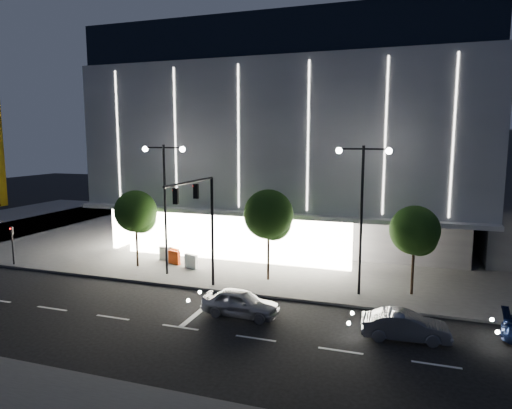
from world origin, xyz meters
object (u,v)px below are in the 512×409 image
object	(u,v)px
street_lamp_west	(165,190)
ped_signal_far	(12,241)
car_second	(405,326)
barrier_d	(191,261)
barrier_a	(174,255)
car_lead	(240,303)
traffic_mast	(202,213)
barrier_c	(174,257)
street_lamp_east	(362,198)
tree_right	(415,233)
barrier_b	(166,253)
tree_mid	(269,217)
tree_left	(136,214)

from	to	relation	value
street_lamp_west	ped_signal_far	world-z (taller)	street_lamp_west
car_second	barrier_d	size ratio (longest dim) A/B	3.66
barrier_a	street_lamp_west	bearing A→B (deg)	-44.87
ped_signal_far	car_lead	distance (m)	19.69
traffic_mast	barrier_c	size ratio (longest dim) A/B	6.43
barrier_c	traffic_mast	bearing A→B (deg)	-25.62
street_lamp_east	barrier_d	size ratio (longest dim) A/B	8.18
traffic_mast	car_second	xyz separation A→B (m)	(11.70, -2.67, -4.36)
tree_right	barrier_b	xyz separation A→B (m)	(-17.93, 2.19, -3.23)
tree_mid	car_second	distance (m)	11.36
ped_signal_far	barrier_c	size ratio (longest dim) A/B	2.73
tree_right	barrier_b	size ratio (longest dim) A/B	5.01
barrier_d	street_lamp_east	bearing A→B (deg)	9.14
traffic_mast	ped_signal_far	distance (m)	16.35
barrier_d	street_lamp_west	bearing A→B (deg)	-100.28
traffic_mast	tree_right	world-z (taller)	traffic_mast
street_lamp_east	car_second	distance (m)	7.98
street_lamp_west	tree_mid	xyz separation A→B (m)	(7.03, 1.02, -1.62)
barrier_c	street_lamp_west	bearing A→B (deg)	-51.65
traffic_mast	ped_signal_far	bearing A→B (deg)	175.85
tree_mid	traffic_mast	bearing A→B (deg)	-129.42
street_lamp_east	tree_left	world-z (taller)	street_lamp_east
tree_mid	tree_right	world-z (taller)	tree_mid
street_lamp_west	barrier_d	bearing A→B (deg)	62.13
traffic_mast	barrier_a	size ratio (longest dim) A/B	6.43
street_lamp_east	barrier_c	xyz separation A→B (m)	(-13.73, 2.37, -5.31)
ped_signal_far	tree_right	bearing A→B (deg)	5.14
barrier_d	car_lead	bearing A→B (deg)	-29.54
car_lead	barrier_c	size ratio (longest dim) A/B	3.80
ped_signal_far	car_second	bearing A→B (deg)	-7.88
tree_left	street_lamp_west	bearing A→B (deg)	-18.94
street_lamp_west	car_lead	xyz separation A→B (m)	(7.33, -5.09, -5.24)
street_lamp_west	tree_left	xyz separation A→B (m)	(-2.97, 1.02, -1.92)
street_lamp_west	tree_left	world-z (taller)	street_lamp_west
ped_signal_far	tree_left	world-z (taller)	tree_left
car_lead	barrier_d	distance (m)	9.38
tree_left	tree_mid	world-z (taller)	tree_mid
car_lead	barrier_a	distance (m)	11.76
barrier_b	car_lead	bearing A→B (deg)	-34.54
tree_left	car_second	bearing A→B (deg)	-18.79
tree_mid	barrier_c	size ratio (longest dim) A/B	5.59
tree_right	car_second	size ratio (longest dim) A/B	1.37
barrier_a	barrier_c	distance (m)	0.81
tree_right	car_lead	xyz separation A→B (m)	(-8.70, -6.11, -3.17)
car_lead	barrier_a	world-z (taller)	car_lead
street_lamp_east	car_second	size ratio (longest dim) A/B	2.23
tree_mid	barrier_a	xyz separation A→B (m)	(-8.20, 2.03, -3.68)
car_second	car_lead	bearing A→B (deg)	82.71
tree_left	barrier_d	bearing A→B (deg)	11.10
ped_signal_far	car_lead	xyz separation A→B (m)	(19.33, -3.58, -1.17)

